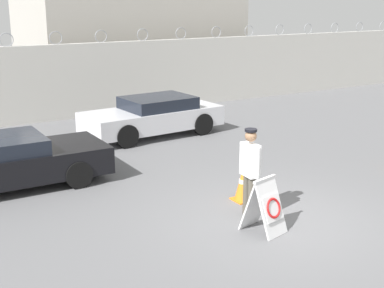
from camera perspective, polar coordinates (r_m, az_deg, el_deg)
The scene contains 8 objects.
ground_plane at distance 10.81m, azimuth 8.94°, elevation -8.02°, with size 90.00×90.00×0.00m, color slate.
perimeter_wall at distance 20.01m, azimuth -11.73°, elevation 6.64°, with size 36.00×0.30×3.15m.
building_block at distance 25.41m, azimuth -6.80°, elevation 11.80°, with size 9.26×5.97×5.52m.
barricade_sign at distance 10.08m, azimuth 7.85°, elevation -6.52°, with size 0.73×0.86×1.06m.
security_guard at distance 10.60m, azimuth 6.21°, elevation -2.55°, with size 0.43×0.64×1.81m.
traffic_cone_near at distance 11.61m, azimuth 5.46°, elevation -4.26°, with size 0.42×0.42×0.76m.
parked_car_front_coupe at distance 12.98m, azimuth -19.58°, elevation -1.84°, with size 4.66×1.97×1.20m.
parked_car_rear_sedan at distance 17.06m, azimuth -4.15°, elevation 3.02°, with size 4.54×2.15×1.23m.
Camera 1 is at (-6.45, -7.58, 4.24)m, focal length 50.00 mm.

